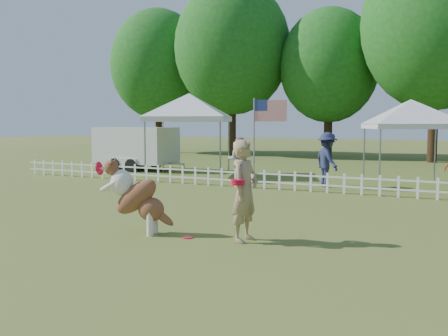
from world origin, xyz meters
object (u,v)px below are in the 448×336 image
Objects in this scene: dog at (137,197)px; spectator_a at (238,160)px; canopy_tent_right at (410,143)px; canopy_tent_left at (189,136)px; spectator_b at (327,160)px; frisbee_on_turf at (188,237)px; cargo_trailer at (136,148)px; flag_pole at (254,144)px; handler at (245,191)px.

dog is 8.35m from spectator_a.
dog is 10.76m from canopy_tent_right.
dog is at bearing -84.54° from canopy_tent_left.
canopy_tent_left is 1.79× the size of spectator_b.
spectator_a reaches higher than frisbee_on_turf.
cargo_trailer is (-8.89, 10.26, 0.95)m from frisbee_on_turf.
frisbee_on_turf is at bearing -6.19° from dog.
canopy_tent_left is 8.12m from canopy_tent_right.
handler is at bearing -80.99° from flag_pole.
dog is 0.88× the size of spectator_a.
flag_pole is 1.76m from spectator_a.
canopy_tent_right is 1.58× the size of spectator_b.
dog is 10.51m from canopy_tent_left.
spectator_a is at bearing 177.98° from canopy_tent_right.
spectator_b is (1.24, 8.40, 0.19)m from dog.
cargo_trailer is (-9.90, 10.02, 0.08)m from handler.
canopy_tent_left reaches higher than frisbee_on_turf.
dog is 0.78× the size of spectator_b.
spectator_a is (-3.82, 7.79, -0.09)m from handler.
canopy_tent_left reaches higher than canopy_tent_right.
handler is 2.05m from dog.
spectator_b is (-2.29, -1.74, -0.51)m from canopy_tent_right.
spectator_b is (3.05, 0.24, 0.09)m from spectator_a.
cargo_trailer is 9.34m from spectator_b.
canopy_tent_left is 3.13m from spectator_a.
handler is 0.40× the size of cargo_trailer.
dog is (-2.01, -0.37, -0.19)m from handler.
flag_pole is 1.80× the size of spectator_a.
cargo_trailer is 2.78× the size of spectator_a.
canopy_tent_right is (1.52, 9.77, 0.51)m from handler.
flag_pole is at bearing 84.18° from spectator_b.
flag_pole reaches higher than spectator_b.
canopy_tent_right is 5.30m from flag_pole.
canopy_tent_left is (-4.56, 9.43, 0.88)m from dog.
handler is 0.62× the size of flag_pole.
canopy_tent_right is at bearing 57.26° from dog.
spectator_a is at bearing -45.28° from canopy_tent_left.
spectator_a reaches higher than dog.
dog is 8.49m from spectator_b.
cargo_trailer is at bearing 34.93° from spectator_b.
canopy_tent_left is 1.11× the size of flag_pole.
cargo_trailer is at bearing 47.87° from handler.
handler is 0.56× the size of canopy_tent_left.
frisbee_on_turf is 8.54m from spectator_a.
canopy_tent_right is (3.53, 10.14, 0.70)m from dog.
spectator_a is (-2.81, 8.03, 0.78)m from frisbee_on_turf.
flag_pole is (3.86, -2.49, -0.16)m from canopy_tent_left.
canopy_tent_left reaches higher than cargo_trailer.
cargo_trailer is 2.49× the size of spectator_b.
canopy_tent_left is 0.72× the size of cargo_trailer.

